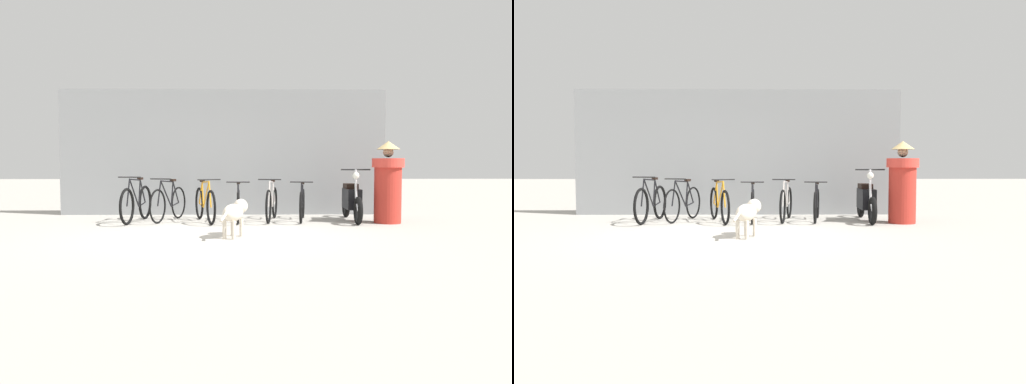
% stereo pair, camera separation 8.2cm
% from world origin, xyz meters
% --- Properties ---
extents(ground_plane, '(60.00, 60.00, 0.00)m').
position_xyz_m(ground_plane, '(0.00, 0.00, 0.00)').
color(ground_plane, '#ADA89E').
extents(shop_wall_back, '(7.48, 0.20, 2.88)m').
position_xyz_m(shop_wall_back, '(0.00, 3.30, 1.44)').
color(shop_wall_back, gray).
rests_on(shop_wall_back, ground).
extents(bicycle_0, '(0.46, 1.75, 0.93)m').
position_xyz_m(bicycle_0, '(-1.70, 1.81, 0.38)').
color(bicycle_0, black).
rests_on(bicycle_0, ground).
extents(bicycle_1, '(0.58, 1.60, 0.89)m').
position_xyz_m(bicycle_1, '(-1.08, 1.98, 0.37)').
color(bicycle_1, black).
rests_on(bicycle_1, ground).
extents(bicycle_2, '(0.62, 1.69, 0.88)m').
position_xyz_m(bicycle_2, '(-0.31, 1.80, 0.36)').
color(bicycle_2, black).
rests_on(bicycle_2, ground).
extents(bicycle_3, '(0.46, 1.70, 0.83)m').
position_xyz_m(bicycle_3, '(0.36, 1.88, 0.35)').
color(bicycle_3, black).
rests_on(bicycle_3, ground).
extents(bicycle_4, '(0.46, 1.69, 0.88)m').
position_xyz_m(bicycle_4, '(1.05, 1.98, 0.36)').
color(bicycle_4, black).
rests_on(bicycle_4, ground).
extents(bicycle_5, '(0.46, 1.66, 0.83)m').
position_xyz_m(bicycle_5, '(1.68, 1.98, 0.34)').
color(bicycle_5, black).
rests_on(bicycle_5, ground).
extents(motorcycle, '(0.58, 1.94, 1.08)m').
position_xyz_m(motorcycle, '(2.71, 1.92, 0.42)').
color(motorcycle, black).
rests_on(motorcycle, ground).
extents(stray_dog, '(0.50, 0.98, 0.60)m').
position_xyz_m(stray_dog, '(0.34, -0.30, 0.40)').
color(stray_dog, beige).
rests_on(stray_dog, ground).
extents(person_in_robes, '(0.86, 0.86, 1.63)m').
position_xyz_m(person_in_robes, '(3.34, 1.54, 0.80)').
color(person_in_robes, '#B72D23').
rests_on(person_in_robes, ground).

